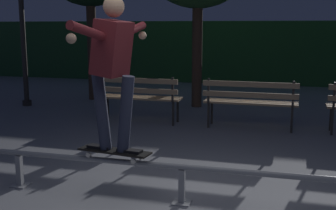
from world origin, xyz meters
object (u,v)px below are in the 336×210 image
Objects in this scene: skateboarder at (113,61)px; park_bench_left_center at (250,99)px; grind_rail at (182,172)px; skateboard at (114,151)px; park_bench_leftmost at (137,94)px.

park_bench_left_center is at bearing 71.79° from skateboarder.
park_bench_left_center is at bearing 83.25° from grind_rail.
park_bench_left_center is (1.12, 3.40, 0.05)m from skateboard.
grind_rail is 1.31m from skateboarder.
park_bench_leftmost reaches higher than skateboard.
skateboarder is 0.97× the size of park_bench_left_center.
grind_rail is 2.72× the size of park_bench_left_center.
grind_rail is 2.72× the size of park_bench_leftmost.
grind_rail is at bearing -64.21° from park_bench_leftmost.
skateboard is 0.50× the size of park_bench_leftmost.
park_bench_leftmost is at bearing 115.79° from grind_rail.
skateboarder is (0.00, -0.00, 0.94)m from skateboard.
grind_rail is 2.81× the size of skateboarder.
skateboarder is at bearing -108.21° from park_bench_left_center.
grind_rail is 0.74m from skateboard.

